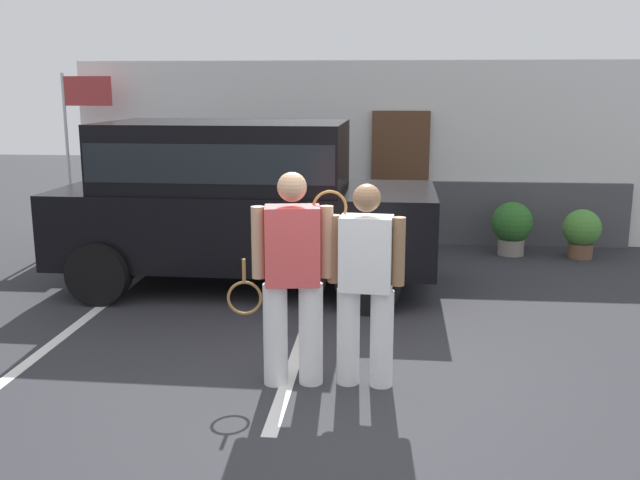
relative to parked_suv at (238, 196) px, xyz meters
The scene contains 10 objects.
ground_plane 3.79m from the parked_suv, 63.82° to the right, with size 40.00×40.00×0.00m, color #2D2D33.
parking_stripe_0 2.52m from the parked_suv, 128.91° to the right, with size 0.12×4.40×0.01m, color silver.
parking_stripe_1 2.32m from the parked_suv, 59.87° to the right, with size 0.12×4.40×0.01m, color silver.
house_frontage 3.32m from the parked_suv, 61.15° to the left, with size 9.53×0.40×2.86m.
parked_suv is the anchor object (origin of this frame).
tennis_player_man 3.15m from the parked_suv, 70.30° to the right, with size 0.92×0.34×1.80m.
tennis_player_woman 3.37m from the parked_suv, 60.41° to the right, with size 0.77×0.30×1.71m.
potted_plant_by_porch 4.28m from the parked_suv, 29.08° to the left, with size 0.60×0.60×0.80m.
potted_plant_secondary 5.11m from the parked_suv, 22.50° to the left, with size 0.55×0.55×0.72m.
flag_pole 3.89m from the parked_suv, 142.30° to the left, with size 0.80×0.05×2.67m.
Camera 1 is at (0.23, -5.37, 2.47)m, focal length 40.20 mm.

